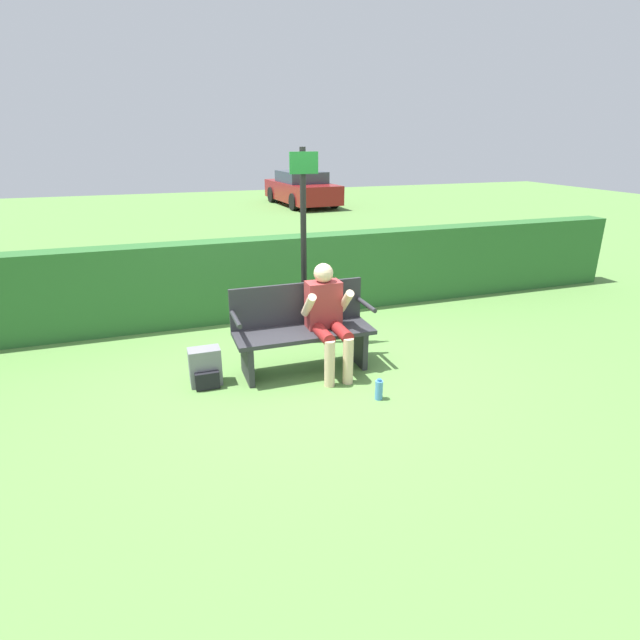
% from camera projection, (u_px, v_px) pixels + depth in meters
% --- Properties ---
extents(ground_plane, '(40.00, 40.00, 0.00)m').
position_uv_depth(ground_plane, '(304.00, 370.00, 5.58)').
color(ground_plane, '#5B8942').
extents(hedge_back, '(12.00, 0.38, 1.14)m').
position_uv_depth(hedge_back, '(264.00, 278.00, 7.10)').
color(hedge_back, '#2D662D').
rests_on(hedge_back, ground).
extents(park_bench, '(1.51, 0.52, 0.94)m').
position_uv_depth(park_bench, '(302.00, 329.00, 5.48)').
color(park_bench, '#2D2D33').
rests_on(park_bench, ground).
extents(person_seated, '(0.51, 0.66, 1.19)m').
position_uv_depth(person_seated, '(327.00, 314.00, 5.36)').
color(person_seated, '#993333').
rests_on(person_seated, ground).
extents(backpack, '(0.33, 0.27, 0.40)m').
position_uv_depth(backpack, '(205.00, 368.00, 5.20)').
color(backpack, slate).
rests_on(backpack, ground).
extents(water_bottle, '(0.08, 0.08, 0.22)m').
position_uv_depth(water_bottle, '(379.00, 390.00, 4.93)').
color(water_bottle, '#4C8CCC').
rests_on(water_bottle, ground).
extents(signpost, '(0.33, 0.09, 2.35)m').
position_uv_depth(signpost, '(304.00, 239.00, 5.89)').
color(signpost, black).
rests_on(signpost, ground).
extents(parked_car, '(1.96, 4.22, 1.26)m').
position_uv_depth(parked_car, '(301.00, 189.00, 18.89)').
color(parked_car, maroon).
rests_on(parked_car, ground).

